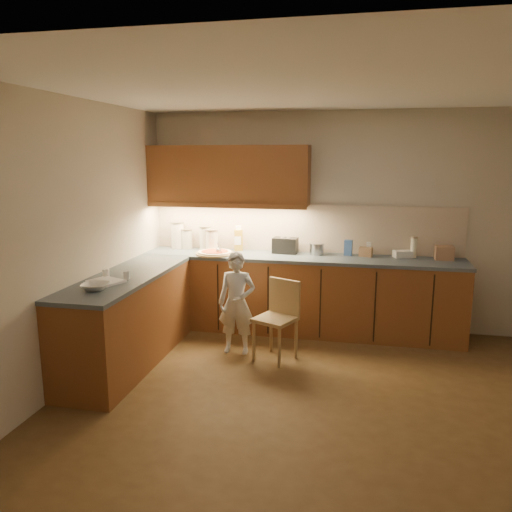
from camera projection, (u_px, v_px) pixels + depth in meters
name	position (u px, v px, depth m)	size (l,w,h in m)	color
room	(322.00, 207.00, 4.01)	(4.54, 4.50, 2.62)	#52391C
l_counter	(246.00, 301.00, 5.64)	(3.77, 2.62, 0.92)	brown
backsplash	(303.00, 228.00, 6.08)	(3.75, 0.02, 0.58)	beige
upper_cabinets	(228.00, 175.00, 5.99)	(1.95, 0.36, 0.73)	brown
pizza_on_board	(215.00, 253.00, 5.95)	(0.46, 0.46, 0.18)	tan
child	(237.00, 303.00, 5.28)	(0.40, 0.26, 1.10)	silver
wooden_chair	(279.00, 314.00, 5.15)	(0.49, 0.49, 0.82)	tan
mixing_bowl	(95.00, 287.00, 4.38)	(0.24, 0.24, 0.06)	white
canister_a	(177.00, 235.00, 6.32)	(0.17, 0.17, 0.34)	white
canister_b	(187.00, 239.00, 6.30)	(0.14, 0.14, 0.25)	silver
canister_c	(206.00, 238.00, 6.23)	(0.16, 0.16, 0.30)	beige
canister_d	(212.00, 240.00, 6.19)	(0.16, 0.16, 0.27)	beige
oil_jug	(238.00, 239.00, 6.17)	(0.12, 0.10, 0.31)	#B28A23
toaster	(285.00, 246.00, 6.01)	(0.31, 0.20, 0.19)	black
steel_pot	(317.00, 249.00, 5.94)	(0.18, 0.18, 0.14)	#B1B2B7
blue_box	(348.00, 248.00, 5.89)	(0.09, 0.06, 0.18)	#34589E
card_box_a	(366.00, 252.00, 5.84)	(0.15, 0.11, 0.11)	#9F7955
white_bottle	(369.00, 249.00, 5.88)	(0.05, 0.05, 0.16)	silver
flat_pack	(402.00, 254.00, 5.78)	(0.20, 0.14, 0.08)	silver
tall_jar	(414.00, 247.00, 5.75)	(0.08, 0.08, 0.24)	white
card_box_b	(444.00, 253.00, 5.65)	(0.20, 0.16, 0.16)	tan
dough_cloth	(106.00, 281.00, 4.64)	(0.30, 0.24, 0.02)	white
spice_jar_a	(106.00, 274.00, 4.80)	(0.07, 0.07, 0.09)	white
spice_jar_b	(126.00, 275.00, 4.76)	(0.06, 0.06, 0.08)	white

